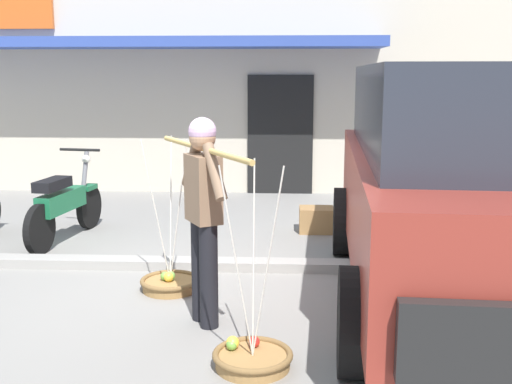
{
  "coord_description": "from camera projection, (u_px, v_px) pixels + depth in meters",
  "views": [
    {
      "loc": [
        0.77,
        -5.58,
        2.04
      ],
      "look_at": [
        0.45,
        0.6,
        0.85
      ],
      "focal_mm": 43.81,
      "sensor_mm": 36.0,
      "label": 1
    }
  ],
  "objects": [
    {
      "name": "motorcycle_second_in_row",
      "position": [
        64.0,
        205.0,
        7.59
      ],
      "size": [
        0.54,
        1.81,
        1.09
      ],
      "color": "black",
      "rests_on": "ground"
    },
    {
      "name": "ground_plane",
      "position": [
        205.0,
        292.0,
        5.89
      ],
      "size": [
        90.0,
        90.0,
        0.0
      ],
      "primitive_type": "plane",
      "color": "gray"
    },
    {
      "name": "storefront_building",
      "position": [
        188.0,
        69.0,
        12.87
      ],
      "size": [
        13.0,
        6.0,
        4.2
      ],
      "color": "beige",
      "rests_on": "ground"
    },
    {
      "name": "sidewalk_curb",
      "position": [
        214.0,
        264.0,
        6.57
      ],
      "size": [
        20.0,
        0.24,
        0.1
      ],
      "primitive_type": "cube",
      "color": "gray",
      "rests_on": "ground"
    },
    {
      "name": "parked_truck",
      "position": [
        462.0,
        178.0,
        5.43
      ],
      "size": [
        2.37,
        4.91,
        2.1
      ],
      "color": "maroon",
      "rests_on": "ground"
    },
    {
      "name": "wooden_crate",
      "position": [
        316.0,
        220.0,
        8.09
      ],
      "size": [
        0.44,
        0.36,
        0.32
      ],
      "primitive_type": "cube",
      "color": "olive",
      "rests_on": "ground"
    },
    {
      "name": "fruit_basket_right_side",
      "position": [
        170.0,
        282.0,
        5.93
      ],
      "size": [
        0.57,
        0.57,
        1.45
      ],
      "color": "#9E7542",
      "rests_on": "ground"
    },
    {
      "name": "fruit_basket_left_side",
      "position": [
        252.0,
        357.0,
        4.38
      ],
      "size": [
        0.57,
        0.57,
        1.45
      ],
      "color": "#9E7542",
      "rests_on": "ground"
    },
    {
      "name": "fruit_vendor",
      "position": [
        204.0,
        207.0,
        4.98
      ],
      "size": [
        0.91,
        1.56,
        1.7
      ],
      "color": "black",
      "rests_on": "ground"
    }
  ]
}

